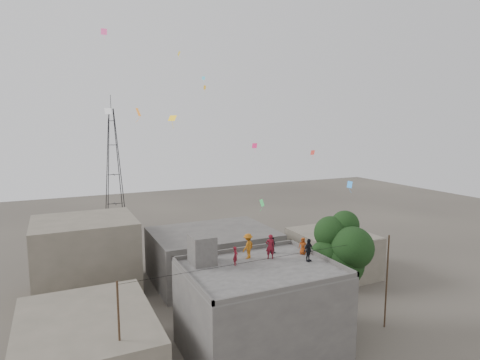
% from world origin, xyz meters
% --- Properties ---
extents(ground, '(140.00, 140.00, 0.00)m').
position_xyz_m(ground, '(0.00, 0.00, 0.00)').
color(ground, '#403B34').
rests_on(ground, ground).
extents(main_building, '(10.00, 8.00, 6.10)m').
position_xyz_m(main_building, '(0.00, 0.00, 3.05)').
color(main_building, '#4B4946').
rests_on(main_building, ground).
extents(parapet, '(10.00, 8.00, 0.30)m').
position_xyz_m(parapet, '(0.00, 0.00, 6.25)').
color(parapet, '#4B4946').
rests_on(parapet, main_building).
extents(stair_head_box, '(1.60, 1.80, 2.00)m').
position_xyz_m(stair_head_box, '(-3.20, 2.60, 7.10)').
color(stair_head_box, '#4B4946').
rests_on(stair_head_box, main_building).
extents(neighbor_west, '(8.00, 10.00, 4.00)m').
position_xyz_m(neighbor_west, '(-11.00, 2.00, 2.00)').
color(neighbor_west, '#655E50').
rests_on(neighbor_west, ground).
extents(neighbor_north, '(12.00, 9.00, 5.00)m').
position_xyz_m(neighbor_north, '(2.00, 14.00, 2.50)').
color(neighbor_north, '#4B4946').
rests_on(neighbor_north, ground).
extents(neighbor_northwest, '(9.00, 8.00, 7.00)m').
position_xyz_m(neighbor_northwest, '(-10.00, 16.00, 3.50)').
color(neighbor_northwest, '#655E50').
rests_on(neighbor_northwest, ground).
extents(neighbor_east, '(7.00, 8.00, 4.40)m').
position_xyz_m(neighbor_east, '(14.00, 10.00, 2.20)').
color(neighbor_east, '#655E50').
rests_on(neighbor_east, ground).
extents(tree, '(4.90, 4.60, 9.10)m').
position_xyz_m(tree, '(7.37, 0.60, 6.10)').
color(tree, black).
rests_on(tree, ground).
extents(utility_line, '(20.12, 0.62, 7.40)m').
position_xyz_m(utility_line, '(0.50, -1.25, 3.83)').
color(utility_line, black).
rests_on(utility_line, ground).
extents(transmission_tower, '(2.97, 2.97, 20.01)m').
position_xyz_m(transmission_tower, '(-4.00, 40.00, 9.07)').
color(transmission_tower, black).
rests_on(transmission_tower, ground).
extents(person_red_adult, '(0.74, 0.58, 1.80)m').
position_xyz_m(person_red_adult, '(1.58, 1.47, 7.00)').
color(person_red_adult, maroon).
rests_on(person_red_adult, main_building).
extents(person_orange_child, '(0.73, 0.72, 1.27)m').
position_xyz_m(person_orange_child, '(4.26, 1.28, 6.74)').
color(person_orange_child, '#9A3B11').
rests_on(person_orange_child, main_building).
extents(person_dark_child, '(0.74, 0.73, 1.20)m').
position_xyz_m(person_dark_child, '(2.39, 2.60, 6.70)').
color(person_dark_child, black).
rests_on(person_dark_child, main_building).
extents(person_dark_adult, '(1.04, 0.70, 1.63)m').
position_xyz_m(person_dark_adult, '(3.74, -0.19, 6.92)').
color(person_dark_adult, black).
rests_on(person_dark_adult, main_building).
extents(person_orange_adult, '(1.36, 1.19, 1.83)m').
position_xyz_m(person_orange_adult, '(0.16, 2.21, 7.01)').
color(person_orange_adult, '#A35A12').
rests_on(person_orange_adult, main_building).
extents(person_red_child, '(0.53, 0.56, 1.30)m').
position_xyz_m(person_red_child, '(-1.22, 1.35, 6.75)').
color(person_red_child, maroon).
rests_on(person_red_child, main_building).
extents(kites, '(21.33, 16.46, 11.60)m').
position_xyz_m(kites, '(0.41, 6.89, 15.49)').
color(kites, orange).
rests_on(kites, ground).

